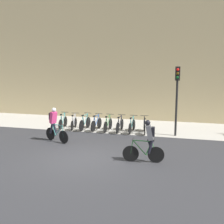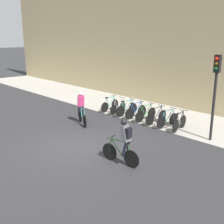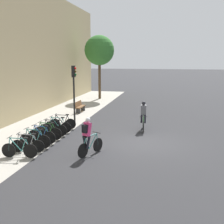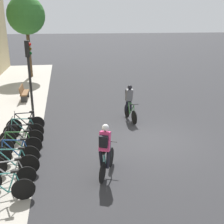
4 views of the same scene
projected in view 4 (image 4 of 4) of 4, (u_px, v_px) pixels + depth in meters
ground at (150, 141)px, 11.63m from camera, size 200.00×200.00×0.00m
cyclist_pink at (105, 150)px, 8.68m from camera, size 1.58×0.76×1.77m
cyclist_grey at (129, 101)px, 13.81m from camera, size 1.70×0.49×1.78m
parked_bike_0 at (4, 190)px, 7.57m from camera, size 0.46×1.63×0.96m
parked_bike_1 at (9, 176)px, 8.26m from camera, size 0.46×1.56×0.94m
parked_bike_2 at (13, 164)px, 8.94m from camera, size 0.46×1.69×0.97m
parked_bike_3 at (16, 153)px, 9.63m from camera, size 0.46×1.62×0.97m
parked_bike_4 at (19, 145)px, 10.32m from camera, size 0.46×1.67×0.97m
parked_bike_5 at (21, 137)px, 11.01m from camera, size 0.46×1.69×0.96m
parked_bike_6 at (24, 130)px, 11.70m from camera, size 0.46×1.66×0.96m
parked_bike_7 at (26, 124)px, 12.38m from camera, size 0.47×1.62×0.97m
traffic_light_pole at (29, 66)px, 13.38m from camera, size 0.26×0.30×3.86m
bench at (24, 92)px, 17.48m from camera, size 1.55×0.44×0.89m
street_tree_0 at (26, 16)px, 23.30m from camera, size 3.14×3.14×6.72m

